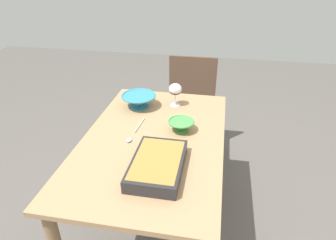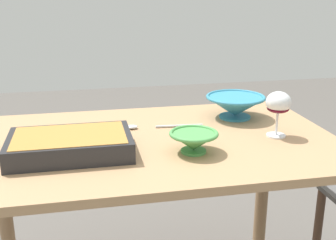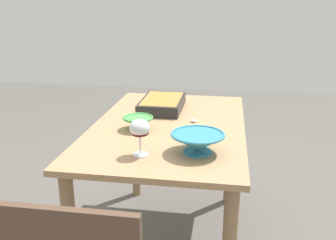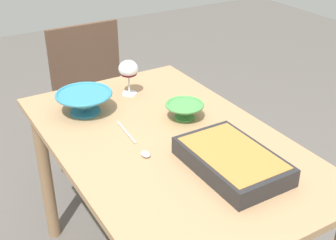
# 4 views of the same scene
# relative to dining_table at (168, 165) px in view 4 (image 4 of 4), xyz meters

# --- Properties ---
(dining_table) EXTENTS (1.26, 0.78, 0.76)m
(dining_table) POSITION_rel_dining_table_xyz_m (0.00, 0.00, 0.00)
(dining_table) COLOR tan
(dining_table) RESTS_ON ground_plane
(chair) EXTENTS (0.40, 0.44, 0.90)m
(chair) POSITION_rel_dining_table_xyz_m (-0.99, 0.10, -0.14)
(chair) COLOR #595959
(chair) RESTS_ON ground_plane
(wine_glass) EXTENTS (0.09, 0.09, 0.16)m
(wine_glass) POSITION_rel_dining_table_xyz_m (-0.43, 0.05, 0.23)
(wine_glass) COLOR white
(wine_glass) RESTS_ON dining_table
(casserole_dish) EXTENTS (0.38, 0.24, 0.06)m
(casserole_dish) POSITION_rel_dining_table_xyz_m (0.27, 0.08, 0.15)
(casserole_dish) COLOR #262628
(casserole_dish) RESTS_ON dining_table
(mixing_bowl) EXTENTS (0.23, 0.23, 0.09)m
(mixing_bowl) POSITION_rel_dining_table_xyz_m (-0.36, -0.18, 0.17)
(mixing_bowl) COLOR teal
(mixing_bowl) RESTS_ON dining_table
(small_bowl) EXTENTS (0.16, 0.16, 0.07)m
(small_bowl) POSITION_rel_dining_table_xyz_m (-0.11, 0.14, 0.16)
(small_bowl) COLOR #4C994C
(small_bowl) RESTS_ON dining_table
(serving_spoon) EXTENTS (0.29, 0.04, 0.01)m
(serving_spoon) POSITION_rel_dining_table_xyz_m (-0.01, -0.12, 0.12)
(serving_spoon) COLOR silver
(serving_spoon) RESTS_ON dining_table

